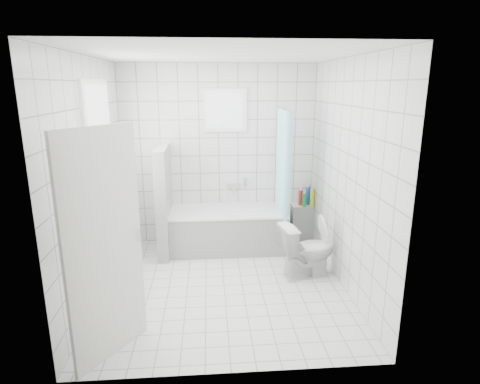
{
  "coord_description": "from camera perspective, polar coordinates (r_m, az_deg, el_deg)",
  "views": [
    {
      "loc": [
        -0.15,
        -4.3,
        2.3
      ],
      "look_at": [
        0.22,
        0.35,
        1.05
      ],
      "focal_mm": 30.0,
      "sensor_mm": 36.0,
      "label": 1
    }
  ],
  "objects": [
    {
      "name": "wall_front",
      "position": [
        2.98,
        -1.38,
        -4.62
      ],
      "size": [
        2.8,
        0.02,
        2.6
      ],
      "primitive_type": "cube",
      "color": "white",
      "rests_on": "ground"
    },
    {
      "name": "toilet",
      "position": [
        5.03,
        9.5,
        -8.11
      ],
      "size": [
        0.74,
        0.52,
        0.69
      ],
      "primitive_type": "imported",
      "rotation": [
        0.0,
        0.0,
        1.79
      ],
      "color": "white",
      "rests_on": "ground"
    },
    {
      "name": "sill_bottles",
      "position": [
        4.97,
        -17.73,
        -0.79
      ],
      "size": [
        0.17,
        0.65,
        0.29
      ],
      "color": "#B8BABF",
      "rests_on": "window_sill"
    },
    {
      "name": "ledge_bottles",
      "position": [
        6.06,
        9.45,
        -0.8
      ],
      "size": [
        0.21,
        0.19,
        0.27
      ],
      "color": "#178C3D",
      "rests_on": "tiled_ledge"
    },
    {
      "name": "window_left",
      "position": [
        4.81,
        -19.07,
        5.8
      ],
      "size": [
        0.01,
        0.9,
        1.4
      ],
      "primitive_type": "cube",
      "color": "white",
      "rests_on": "wall_left"
    },
    {
      "name": "tub_faucet",
      "position": [
        5.96,
        -0.97,
        0.89
      ],
      "size": [
        0.18,
        0.06,
        0.06
      ],
      "primitive_type": "cube",
      "color": "silver",
      "rests_on": "wall_back"
    },
    {
      "name": "door",
      "position": [
        3.52,
        -18.71,
        -7.51
      ],
      "size": [
        0.48,
        0.68,
        2.0
      ],
      "primitive_type": "cube",
      "rotation": [
        0.0,
        0.0,
        -0.6
      ],
      "color": "silver",
      "rests_on": "ground"
    },
    {
      "name": "bathtub",
      "position": [
        5.8,
        -1.73,
        -5.31
      ],
      "size": [
        1.63,
        0.77,
        0.58
      ],
      "color": "white",
      "rests_on": "ground"
    },
    {
      "name": "wall_left",
      "position": [
        4.59,
        -20.2,
        1.47
      ],
      "size": [
        0.02,
        3.0,
        2.6
      ],
      "primitive_type": "cube",
      "color": "white",
      "rests_on": "ground"
    },
    {
      "name": "tiled_ledge",
      "position": [
        6.2,
        9.12,
        -4.26
      ],
      "size": [
        0.4,
        0.24,
        0.55
      ],
      "primitive_type": "cube",
      "color": "white",
      "rests_on": "ground"
    },
    {
      "name": "wall_back",
      "position": [
        5.89,
        -3.01,
        5.2
      ],
      "size": [
        2.8,
        0.02,
        2.6
      ],
      "primitive_type": "cube",
      "color": "white",
      "rests_on": "ground"
    },
    {
      "name": "shower_curtain",
      "position": [
        5.5,
        6.19,
        2.31
      ],
      "size": [
        0.14,
        0.48,
        1.78
      ],
      "primitive_type": null,
      "color": "#56F0FE",
      "rests_on": "curtain_rod"
    },
    {
      "name": "ceiling",
      "position": [
        4.32,
        -2.66,
        18.95
      ],
      "size": [
        3.0,
        3.0,
        0.0
      ],
      "primitive_type": "plane",
      "rotation": [
        3.14,
        0.0,
        0.0
      ],
      "color": "white",
      "rests_on": "ground"
    },
    {
      "name": "window_back",
      "position": [
        5.78,
        -2.07,
        11.51
      ],
      "size": [
        0.5,
        0.01,
        0.5
      ],
      "primitive_type": "cube",
      "color": "white",
      "rests_on": "wall_back"
    },
    {
      "name": "curtain_rod",
      "position": [
        5.51,
        6.21,
        11.78
      ],
      "size": [
        0.02,
        0.8,
        0.02
      ],
      "primitive_type": "cylinder",
      "rotation": [
        1.57,
        0.0,
        0.0
      ],
      "color": "silver",
      "rests_on": "wall_back"
    },
    {
      "name": "wall_right",
      "position": [
        4.68,
        14.93,
        2.14
      ],
      "size": [
        0.02,
        3.0,
        2.6
      ],
      "primitive_type": "cube",
      "color": "white",
      "rests_on": "ground"
    },
    {
      "name": "partition_wall",
      "position": [
        5.63,
        -10.74,
        -1.25
      ],
      "size": [
        0.15,
        0.85,
        1.5
      ],
      "primitive_type": "cube",
      "color": "white",
      "rests_on": "ground"
    },
    {
      "name": "ground",
      "position": [
        4.88,
        -2.29,
        -13.13
      ],
      "size": [
        3.0,
        3.0,
        0.0
      ],
      "primitive_type": "plane",
      "color": "white",
      "rests_on": "ground"
    },
    {
      "name": "window_sill",
      "position": [
        4.96,
        -17.85,
        -2.63
      ],
      "size": [
        0.18,
        1.02,
        0.08
      ],
      "primitive_type": "cube",
      "color": "white",
      "rests_on": "wall_left"
    }
  ]
}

